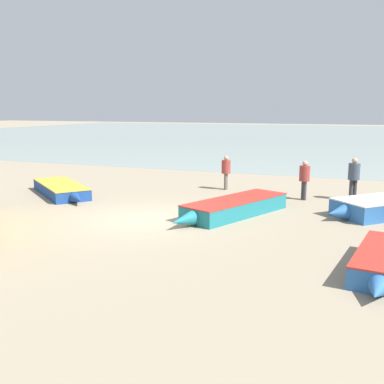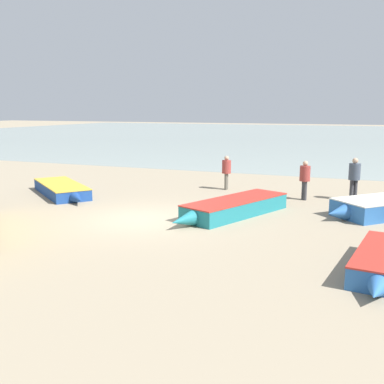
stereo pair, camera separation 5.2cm
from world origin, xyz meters
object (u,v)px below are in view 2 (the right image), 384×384
at_px(fishing_rowboat_1, 233,207).
at_px(fishing_rowboat_2, 380,207).
at_px(fishing_rowboat_0, 62,189).
at_px(fisherman_0, 354,175).
at_px(fisherman_1, 226,169).
at_px(fisherman_2, 305,177).

distance_m(fishing_rowboat_1, fishing_rowboat_2, 5.21).
xyz_separation_m(fishing_rowboat_0, fishing_rowboat_2, (12.97, 0.94, 0.07)).
bearing_deg(fisherman_0, fisherman_1, -131.54).
height_order(fishing_rowboat_0, fisherman_2, fisherman_2).
xyz_separation_m(fishing_rowboat_1, fisherman_1, (-1.78, 4.90, 0.66)).
xyz_separation_m(fishing_rowboat_1, fisherman_0, (3.87, 4.47, 0.77)).
relative_size(fishing_rowboat_0, fisherman_0, 2.61).
bearing_deg(fishing_rowboat_0, fisherman_2, 53.97).
distance_m(fishing_rowboat_2, fisherman_2, 3.56).
bearing_deg(fisherman_0, fisherman_2, -107.78).
bearing_deg(fishing_rowboat_0, fisherman_1, 70.25).
xyz_separation_m(fishing_rowboat_0, fisherman_1, (6.32, 3.99, 0.70)).
relative_size(fishing_rowboat_2, fisherman_0, 2.10).
distance_m(fishing_rowboat_2, fisherman_0, 2.89).
xyz_separation_m(fisherman_0, fisherman_2, (-1.91, -0.67, -0.08)).
bearing_deg(fisherman_2, fisherman_0, 168.24).
bearing_deg(fishing_rowboat_2, fisherman_0, -114.50).
relative_size(fishing_rowboat_0, fishing_rowboat_2, 1.24).
distance_m(fishing_rowboat_1, fisherman_2, 4.33).
bearing_deg(fishing_rowboat_2, fisherman_1, -69.99).
height_order(fishing_rowboat_2, fisherman_0, fisherman_0).
xyz_separation_m(fishing_rowboat_0, fisherman_0, (11.97, 3.56, 0.81)).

